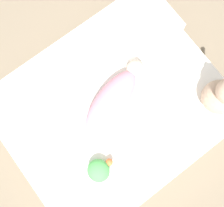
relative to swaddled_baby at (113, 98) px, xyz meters
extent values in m
plane|color=#7A6B56|center=(-0.02, -0.03, -0.30)|extent=(12.00, 12.00, 0.00)
cube|color=white|center=(-0.02, -0.03, -0.19)|extent=(1.27, 1.07, 0.23)
ellipsoid|color=pink|center=(-0.02, -0.01, 0.00)|extent=(0.46, 0.29, 0.14)
sphere|color=beige|center=(0.21, 0.06, -0.01)|extent=(0.10, 0.10, 0.10)
cube|color=white|center=(0.44, 0.28, -0.03)|extent=(0.33, 0.37, 0.08)
sphere|color=tan|center=(0.47, -0.35, 0.03)|extent=(0.19, 0.19, 0.19)
ellipsoid|color=#51B756|center=(-0.31, -0.27, -0.03)|extent=(0.12, 0.13, 0.09)
sphere|color=orange|center=(-0.23, -0.27, -0.03)|extent=(0.04, 0.04, 0.04)
camera|label=1|loc=(-0.18, -0.23, 1.45)|focal=42.00mm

